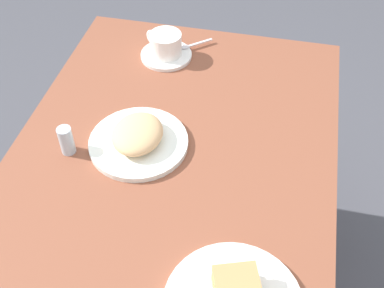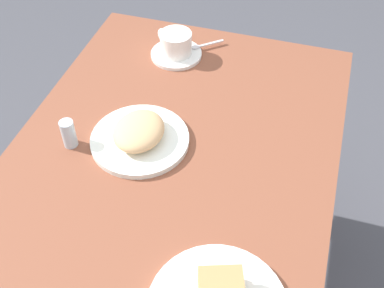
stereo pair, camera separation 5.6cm
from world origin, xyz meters
name	(u,v)px [view 1 (the left image)]	position (x,y,z in m)	size (l,w,h in m)	color
dining_table	(159,236)	(0.00, 0.00, 0.58)	(1.29, 0.73, 0.71)	brown
coffee_saucer	(166,55)	(-0.49, -0.10, 0.71)	(0.14, 0.14, 0.01)	white
coffee_cup	(165,43)	(-0.49, -0.11, 0.75)	(0.09, 0.11, 0.06)	white
spoon	(191,45)	(-0.54, -0.04, 0.72)	(0.07, 0.08, 0.01)	silver
side_plate	(139,143)	(-0.15, -0.08, 0.71)	(0.23, 0.23, 0.01)	white
side_food_pile	(138,134)	(-0.15, -0.08, 0.74)	(0.14, 0.11, 0.04)	#E3B17A
salt_shaker	(66,140)	(-0.10, -0.23, 0.74)	(0.03, 0.03, 0.07)	silver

